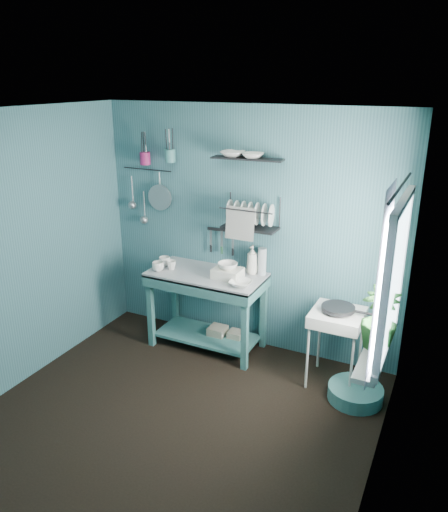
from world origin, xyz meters
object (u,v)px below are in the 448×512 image
at_px(potted_plant, 379,318).
at_px(colander, 160,197).
at_px(wash_tub, 228,273).
at_px(water_bottle, 262,261).
at_px(soap_bottle, 252,260).
at_px(storage_tin_large, 218,336).
at_px(dish_rack, 250,213).
at_px(floor_basin, 355,393).
at_px(storage_tin_small, 236,340).
at_px(work_counter, 207,310).
at_px(frying_pan, 338,308).
at_px(utensil_cup_magenta, 145,158).
at_px(mug_mid, 171,265).
at_px(mug_left, 158,267).
at_px(hotplate_stand, 335,348).
at_px(mug_right, 165,261).
at_px(utensil_cup_teal, 170,156).

bearing_deg(potted_plant, colander, 158.54).
xyz_separation_m(wash_tub, water_bottle, (0.27, 0.24, 0.09)).
relative_size(soap_bottle, storage_tin_large, 1.36).
relative_size(dish_rack, floor_basin, 1.13).
height_order(storage_tin_small, floor_basin, storage_tin_small).
distance_m(work_counter, colander, 1.31).
distance_m(frying_pan, utensil_cup_magenta, 2.51).
height_order(mug_mid, storage_tin_large, mug_mid).
height_order(wash_tub, potted_plant, potted_plant).
relative_size(mug_left, hotplate_stand, 0.17).
relative_size(soap_bottle, water_bottle, 1.07).
bearing_deg(mug_right, colander, 127.28).
bearing_deg(wash_tub, work_counter, 175.43).
distance_m(hotplate_stand, colander, 2.39).
xyz_separation_m(wash_tub, dish_rack, (0.15, 0.18, 0.59)).
height_order(mug_mid, water_bottle, water_bottle).
relative_size(frying_pan, colander, 1.07).
bearing_deg(frying_pan, water_bottle, 160.49).
distance_m(mug_mid, mug_right, 0.13).
bearing_deg(floor_basin, soap_bottle, 158.84).
relative_size(water_bottle, storage_tin_small, 1.40).
height_order(potted_plant, floor_basin, potted_plant).
bearing_deg(mug_mid, wash_tub, 3.63).
bearing_deg(hotplate_stand, water_bottle, 165.22).
height_order(mug_right, soap_bottle, soap_bottle).
bearing_deg(utensil_cup_magenta, colander, 11.86).
xyz_separation_m(mug_left, utensil_cup_magenta, (-0.35, 0.37, 1.03)).
height_order(dish_rack, potted_plant, dish_rack).
distance_m(mug_left, wash_tub, 0.74).
distance_m(mug_left, mug_mid, 0.14).
bearing_deg(utensil_cup_teal, storage_tin_large, -14.90).
xyz_separation_m(mug_mid, hotplate_stand, (1.76, -0.03, -0.52)).
xyz_separation_m(soap_bottle, frying_pan, (0.96, -0.29, -0.21)).
relative_size(dish_rack, colander, 1.96).
bearing_deg(water_bottle, wash_tub, -138.37).
bearing_deg(mug_left, dish_rack, 20.16).
xyz_separation_m(wash_tub, potted_plant, (1.57, -0.72, 0.18)).
bearing_deg(storage_tin_large, colander, 166.10).
bearing_deg(mug_left, mug_mid, 45.00).
distance_m(wash_tub, utensil_cup_teal, 1.35).
height_order(frying_pan, dish_rack, dish_rack).
xyz_separation_m(mug_mid, wash_tub, (0.63, 0.04, 0.00)).
bearing_deg(frying_pan, storage_tin_small, 171.28).
relative_size(hotplate_stand, colander, 2.63).
xyz_separation_m(work_counter, water_bottle, (0.52, 0.22, 0.56)).
xyz_separation_m(frying_pan, colander, (-2.07, 0.33, 0.73)).
bearing_deg(mug_right, utensil_cup_teal, 94.97).
relative_size(soap_bottle, dish_rack, 0.54).
xyz_separation_m(mug_left, mug_right, (-0.02, 0.16, 0.00)).
distance_m(wash_tub, potted_plant, 1.74).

